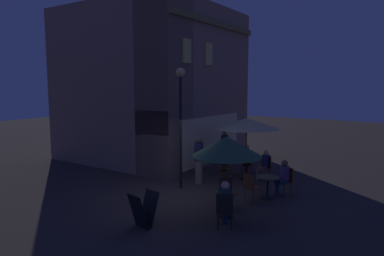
{
  "coord_description": "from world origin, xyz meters",
  "views": [
    {
      "loc": [
        -8.96,
        -6.41,
        3.71
      ],
      "look_at": [
        1.51,
        0.57,
        2.15
      ],
      "focal_mm": 32.46,
      "sensor_mm": 36.0,
      "label": 1
    }
  ],
  "objects": [
    {
      "name": "patron_seated_3",
      "position": [
        2.21,
        -2.65,
        0.69
      ],
      "size": [
        0.52,
        0.46,
        1.21
      ],
      "rotation": [
        0.0,
        0.0,
        2.66
      ],
      "color": "navy",
      "rests_on": "ground"
    },
    {
      "name": "cafe_table_0",
      "position": [
        3.36,
        -0.75,
        0.52
      ],
      "size": [
        0.62,
        0.62,
        0.78
      ],
      "color": "black",
      "rests_on": "ground"
    },
    {
      "name": "patron_standing_5",
      "position": [
        4.1,
        0.6,
        0.89
      ],
      "size": [
        0.32,
        0.32,
        1.76
      ],
      "rotation": [
        0.0,
        0.0,
        4.26
      ],
      "color": "black",
      "rests_on": "ground"
    },
    {
      "name": "patron_standing_4",
      "position": [
        1.83,
        0.47,
        0.9
      ],
      "size": [
        0.33,
        0.33,
        1.77
      ],
      "rotation": [
        0.0,
        0.0,
        0.9
      ],
      "color": "gray",
      "rests_on": "ground"
    },
    {
      "name": "cafe_chair_6",
      "position": [
        2.35,
        -2.72,
        0.55
      ],
      "size": [
        0.55,
        0.55,
        0.94
      ],
      "rotation": [
        0.0,
        0.0,
        2.66
      ],
      "color": "#5C3316",
      "rests_on": "ground"
    },
    {
      "name": "cafe_table_2",
      "position": [
        1.62,
        -2.34,
        0.55
      ],
      "size": [
        0.77,
        0.77,
        0.74
      ],
      "color": "black",
      "rests_on": "ground"
    },
    {
      "name": "cafe_chair_3",
      "position": [
        -1.37,
        -2.36,
        0.57
      ],
      "size": [
        0.58,
        0.58,
        0.97
      ],
      "rotation": [
        0.0,
        0.0,
        0.45
      ],
      "color": "black",
      "rests_on": "ground"
    },
    {
      "name": "cafe_chair_4",
      "position": [
        0.12,
        -1.59,
        0.56
      ],
      "size": [
        0.53,
        0.53,
        0.94
      ],
      "rotation": [
        0.0,
        0.0,
        -2.63
      ],
      "color": "#4F3126",
      "rests_on": "ground"
    },
    {
      "name": "menu_sandwich_board",
      "position": [
        -2.4,
        -0.51,
        0.47
      ],
      "size": [
        0.75,
        0.68,
        0.92
      ],
      "rotation": [
        0.0,
        0.0,
        -0.22
      ],
      "color": "black",
      "rests_on": "ground"
    },
    {
      "name": "patio_umbrella_0",
      "position": [
        3.36,
        -0.75,
        2.23
      ],
      "size": [
        2.55,
        2.55,
        2.44
      ],
      "color": "black",
      "rests_on": "ground"
    },
    {
      "name": "ground_plane",
      "position": [
        0.0,
        0.0,
        0.0
      ],
      "size": [
        60.0,
        60.0,
        0.0
      ],
      "primitive_type": "plane",
      "color": "#39312D"
    },
    {
      "name": "patron_seated_0",
      "position": [
        3.63,
        -1.42,
        0.67
      ],
      "size": [
        0.43,
        0.51,
        1.19
      ],
      "rotation": [
        0.0,
        0.0,
        1.96
      ],
      "color": "#776154",
      "rests_on": "ground"
    },
    {
      "name": "patio_umbrella_1",
      "position": [
        -0.58,
        -1.98,
        2.02
      ],
      "size": [
        1.95,
        1.95,
        2.3
      ],
      "color": "black",
      "rests_on": "ground"
    },
    {
      "name": "street_lamp_near_corner",
      "position": [
        0.96,
        0.68,
        3.01
      ],
      "size": [
        0.33,
        0.33,
        4.31
      ],
      "color": "black",
      "rests_on": "ground"
    },
    {
      "name": "patron_seated_2",
      "position": [
        -1.24,
        -2.3,
        0.72
      ],
      "size": [
        0.54,
        0.47,
        1.26
      ],
      "rotation": [
        0.0,
        0.0,
        0.45
      ],
      "color": "#212F4E",
      "rests_on": "ground"
    },
    {
      "name": "cafe_chair_1",
      "position": [
        4.15,
        -0.43,
        0.55
      ],
      "size": [
        0.56,
        0.56,
        0.9
      ],
      "rotation": [
        0.0,
        0.0,
        -2.75
      ],
      "color": "#533624",
      "rests_on": "ground"
    },
    {
      "name": "cafe_table_1",
      "position": [
        -0.58,
        -1.98,
        0.5
      ],
      "size": [
        0.66,
        0.66,
        0.73
      ],
      "color": "black",
      "rests_on": "ground"
    },
    {
      "name": "cafe_chair_5",
      "position": [
        0.87,
        -2.09,
        0.57
      ],
      "size": [
        0.54,
        0.54,
        0.94
      ],
      "rotation": [
        0.0,
        0.0,
        -0.33
      ],
      "color": "brown",
      "rests_on": "ground"
    },
    {
      "name": "cafe_chair_2",
      "position": [
        3.02,
        0.03,
        0.55
      ],
      "size": [
        0.57,
        0.57,
        0.94
      ],
      "rotation": [
        0.0,
        0.0,
        -1.16
      ],
      "color": "#593216",
      "rests_on": "ground"
    },
    {
      "name": "patron_seated_1",
      "position": [
        4.01,
        -0.49,
        0.72
      ],
      "size": [
        0.5,
        0.42,
        1.27
      ],
      "rotation": [
        0.0,
        0.0,
        -2.75
      ],
      "color": "#4C1519",
      "rests_on": "ground"
    },
    {
      "name": "cafe_chair_0",
      "position": [
        3.69,
        -1.55,
        0.58
      ],
      "size": [
        0.52,
        0.52,
        0.94
      ],
      "rotation": [
        0.0,
        0.0,
        1.96
      ],
      "color": "brown",
      "rests_on": "ground"
    },
    {
      "name": "cafe_building",
      "position": [
        3.6,
        3.91,
        3.67
      ],
      "size": [
        7.09,
        7.61,
        7.36
      ],
      "color": "gray",
      "rests_on": "ground"
    }
  ]
}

